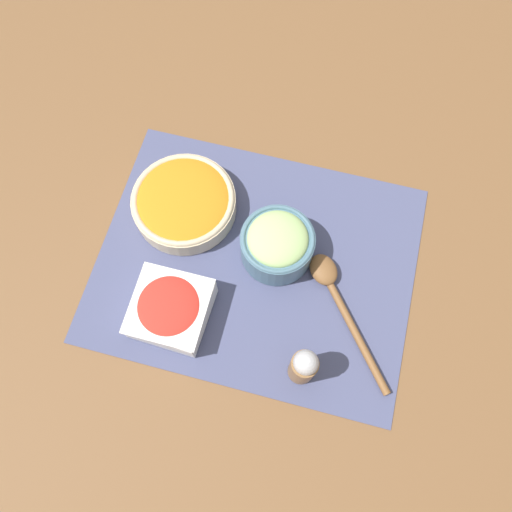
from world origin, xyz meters
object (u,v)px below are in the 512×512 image
cucumber_bowl (277,243)px  tomato_bowl (170,309)px  carrot_bowl (184,202)px  wooden_spoon (334,291)px  pepper_shaker (304,366)px

cucumber_bowl → tomato_bowl: (-0.13, -0.14, -0.01)m
cucumber_bowl → tomato_bowl: bearing=-133.3°
carrot_bowl → wooden_spoon: size_ratio=0.85×
carrot_bowl → pepper_shaker: pepper_shaker is taller
carrot_bowl → wooden_spoon: carrot_bowl is taller
cucumber_bowl → carrot_bowl: 0.17m
pepper_shaker → wooden_spoon: bearing=79.8°
wooden_spoon → pepper_shaker: (-0.02, -0.13, 0.04)m
tomato_bowl → wooden_spoon: tomato_bowl is taller
tomato_bowl → wooden_spoon: size_ratio=0.57×
cucumber_bowl → wooden_spoon: bearing=-23.1°
cucumber_bowl → tomato_bowl: size_ratio=1.01×
wooden_spoon → pepper_shaker: bearing=-100.2°
cucumber_bowl → tomato_bowl: cucumber_bowl is taller
cucumber_bowl → pepper_shaker: size_ratio=1.10×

